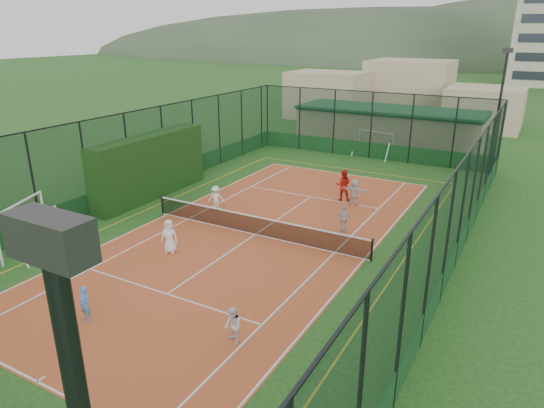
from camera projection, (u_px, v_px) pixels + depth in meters
The scene contains 19 objects.
ground at pixel (255, 235), 23.36m from camera, with size 300.00×300.00×0.00m, color #1D4C1A.
court_slab at pixel (255, 235), 23.36m from camera, with size 11.17×23.97×0.01m, color #B65228.
tennis_net at pixel (255, 225), 23.18m from camera, with size 11.67×0.12×1.06m, color black, non-canonical shape.
perimeter_fence at pixel (255, 185), 22.51m from camera, with size 18.12×34.12×5.00m, color black, non-canonical shape.
floodlight_ne at pixel (498, 114), 31.65m from camera, with size 0.60×0.26×8.25m, color black, non-canonical shape.
clubhouse at pixel (389, 127), 40.90m from camera, with size 15.20×7.20×3.15m, color tan, non-canonical shape.
distant_hills at pixel (511, 62), 146.55m from camera, with size 200.00×60.00×24.00m, color #384C33, non-canonical shape.
hedge_left at pixel (150, 166), 28.17m from camera, with size 1.25×8.35×3.65m, color black.
white_bench at pixel (59, 231), 22.76m from camera, with size 1.48×0.41×0.83m, color white, non-canonical shape.
futsal_goal_near at pixel (23, 227), 21.42m from camera, with size 0.99×3.40×2.20m, color white, non-canonical shape.
futsal_goal_far at pixel (375, 144), 37.36m from camera, with size 3.00×0.87×1.94m, color white, non-canonical shape.
child_near_left at pixel (169, 236), 21.27m from camera, with size 0.75×0.49×1.53m, color white.
child_near_mid at pixel (85, 304), 16.30m from camera, with size 0.46×0.30×1.25m, color #5391EC.
child_near_right at pixel (233, 326), 15.08m from camera, with size 0.61×0.47×1.25m, color white.
child_far_left at pixel (216, 198), 26.36m from camera, with size 0.88×0.51×1.36m, color white.
child_far_right at pixel (344, 219), 23.46m from camera, with size 0.78×0.33×1.34m, color silver.
child_far_back at pixel (354, 192), 27.17m from camera, with size 1.37×0.44×1.48m, color silver.
coach at pixel (343, 185), 27.76m from camera, with size 0.89×0.70×1.84m, color red.
tennis_balls at pixel (248, 220), 25.02m from camera, with size 6.50×1.60×0.07m.
Camera 1 is at (11.17, -18.35, 9.33)m, focal length 32.00 mm.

